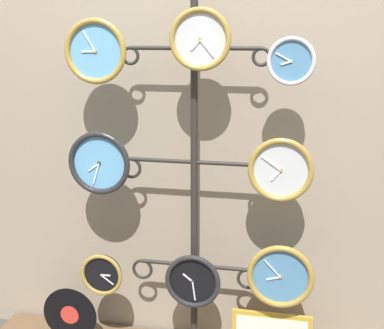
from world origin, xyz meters
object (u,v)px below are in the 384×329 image
Objects in this scene: clock_middle_right at (281,170)px; clock_top_left at (96,51)px; clock_bottom_right at (280,276)px; vinyl_record at (70,315)px; clock_bottom_left at (102,274)px; clock_top_right at (291,61)px; display_stand at (194,252)px; clock_top_center at (200,39)px; clock_middle_left at (99,163)px; clock_bottom_center at (193,281)px.

clock_top_left is at bearing -179.85° from clock_middle_right.
clock_bottom_right is 1.15m from vinyl_record.
clock_bottom_left is (-0.87, -0.02, -0.59)m from clock_middle_right.
clock_top_left is at bearing 64.15° from clock_bottom_left.
clock_bottom_right is (-0.01, 0.01, -1.00)m from clock_top_right.
display_stand reaches higher than clock_top_center.
clock_top_left is 1.01× the size of clock_middle_right.
clock_top_right is at bearing 0.23° from clock_bottom_left.
clock_top_center is at bearing 1.49° from clock_bottom_left.
clock_bottom_right is at bearing 0.86° from clock_bottom_left.
clock_bottom_left is at bearing -179.14° from clock_bottom_right.
clock_top_left is 0.96× the size of clock_middle_left.
clock_top_right is at bearing -0.98° from clock_top_left.
clock_bottom_left is (-0.00, -0.03, -0.57)m from clock_middle_left.
clock_top_left reaches higher than clock_bottom_center.
vinyl_record is at bearing 176.72° from clock_middle_left.
clock_bottom_center is at bearing -177.86° from clock_middle_right.
clock_middle_right is (0.42, -0.09, 0.47)m from display_stand.
clock_top_center is (0.05, -0.10, 1.04)m from display_stand.
display_stand is at bearing 11.96° from clock_top_left.
clock_top_left reaches higher than clock_middle_right.
clock_top_left is at bearing 178.41° from clock_bottom_center.
clock_bottom_right is (0.39, 0.00, -1.09)m from clock_top_center.
clock_middle_right is 0.99× the size of vinyl_record.
clock_bottom_right is (0.44, -0.10, -0.05)m from display_stand.
clock_top_left is 1.10m from clock_bottom_left.
clock_top_center is 1.59m from vinyl_record.
clock_top_right is 1.14m from clock_bottom_center.
display_stand is 6.78× the size of clock_bottom_center.
clock_bottom_right reaches higher than vinyl_record.
clock_middle_right is 0.70m from clock_bottom_center.
clock_top_right reaches higher than clock_bottom_right.
vinyl_record is at bearing 177.31° from clock_bottom_center.
clock_top_left is at bearing 179.02° from clock_top_right.
clock_middle_right is at bearing 2.14° from clock_bottom_center.
clock_middle_right is at bearing 1.38° from clock_bottom_left.
vinyl_record is at bearing 169.68° from clock_bottom_left.
clock_top_center reaches higher than clock_middle_left.
clock_middle_left is at bearing 86.15° from clock_bottom_left.
clock_middle_right is at bearing -12.38° from display_stand.
clock_top_left reaches higher than vinyl_record.
clock_top_center reaches higher than clock_top_right.
clock_top_center is 0.87× the size of clock_bottom_right.
clock_bottom_left is 0.34m from vinyl_record.
clock_bottom_center is at bearing -2.43° from clock_middle_left.
display_stand is 6.24× the size of clock_top_left.
clock_bottom_right is (0.89, 0.01, 0.07)m from clock_bottom_left.
clock_top_right reaches higher than clock_middle_right.
clock_bottom_center is at bearing 179.69° from clock_top_right.
clock_top_center is 1.16m from clock_bottom_right.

